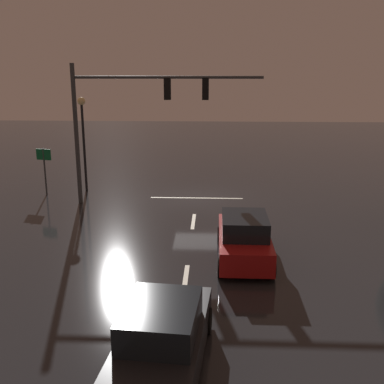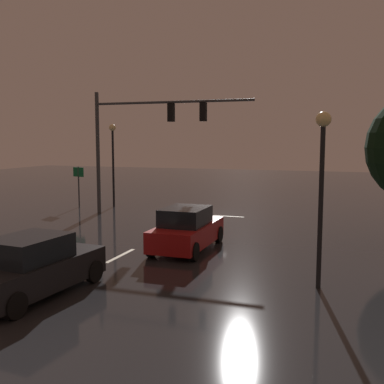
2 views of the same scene
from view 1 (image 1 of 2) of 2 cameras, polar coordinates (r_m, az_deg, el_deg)
ground_plane at (r=24.62m, az=0.58°, el=-0.76°), size 80.00×80.00×0.00m
traffic_signal_assembly at (r=22.90m, az=-7.28°, el=10.59°), size 9.39×0.47×7.06m
lane_dash_far at (r=20.79m, az=0.18°, el=-3.70°), size 0.16×2.20×0.01m
lane_dash_mid at (r=15.23m, az=-0.82°, el=-10.88°), size 0.16×2.20×0.01m
stop_bar at (r=24.61m, az=0.58°, el=-0.75°), size 5.00×0.16×0.01m
car_approaching at (r=16.57m, az=6.56°, el=-5.82°), size 1.93×4.38×1.70m
car_distant at (r=10.76m, az=-3.72°, el=-17.90°), size 2.24×4.49×1.70m
street_lamp_right_kerb at (r=26.17m, az=-13.57°, el=8.00°), size 0.44×0.44×5.31m
route_sign at (r=26.20m, az=-18.12°, el=3.69°), size 0.88×0.30×2.62m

